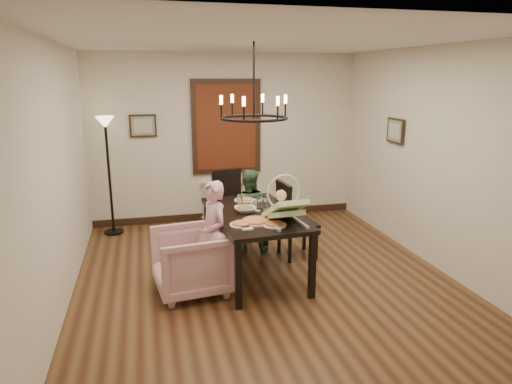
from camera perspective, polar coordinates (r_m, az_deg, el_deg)
name	(u,v)px	position (r m, az deg, el deg)	size (l,w,h in m)	color
room_shell	(257,161)	(5.68, 0.07, 3.94)	(4.51, 5.00, 2.81)	brown
dining_table	(254,219)	(5.59, -0.25, -3.41)	(1.08, 1.78, 0.81)	black
chair_far	(233,207)	(6.79, -2.90, -1.83)	(0.47, 0.47, 1.07)	black
chair_right	(298,219)	(6.23, 5.24, -3.38)	(0.47, 0.47, 1.07)	black
armchair	(190,261)	(5.32, -8.19, -8.54)	(0.80, 0.82, 0.74)	#D8A5AD
elderly_woman	(214,244)	(5.35, -5.31, -6.48)	(0.39, 0.25, 1.06)	#E6A3B5
seated_man	(248,218)	(6.43, -0.98, -3.21)	(0.48, 0.37, 0.98)	#385E3C
baby_bouncer	(285,207)	(5.12, 3.62, -1.88)	(0.42, 0.59, 0.38)	#C7E8A0
salad_bowl	(245,209)	(5.57, -1.36, -2.15)	(0.31, 0.31, 0.08)	white
pizza_platter	(256,221)	(5.17, -0.01, -3.66)	(0.34, 0.34, 0.04)	tan
drinking_glass	(265,205)	(5.66, 1.10, -1.57)	(0.07, 0.07, 0.13)	silver
window_blinds	(226,127)	(7.68, -3.71, 8.13)	(1.00, 0.03, 1.40)	maroon
radiator	(227,199)	(7.93, -3.60, -0.86)	(0.92, 0.12, 0.62)	silver
picture_back	(143,126)	(7.57, -13.94, 8.03)	(0.42, 0.03, 0.36)	black
picture_right	(395,131)	(6.98, 17.02, 7.33)	(0.42, 0.03, 0.36)	black
floor_lamp	(109,178)	(7.39, -17.85, 1.72)	(0.30, 0.30, 1.80)	black
chandelier	(254,118)	(5.35, -0.27, 9.23)	(0.80, 0.80, 0.04)	black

